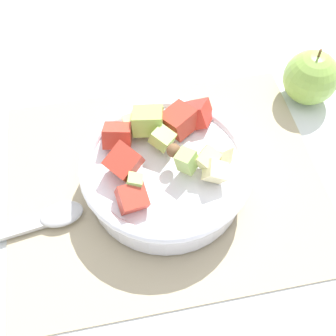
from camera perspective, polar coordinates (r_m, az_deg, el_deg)
The scene contains 5 objects.
ground_plane at distance 0.61m, azimuth -0.39°, elevation -1.90°, with size 2.40×2.40×0.00m, color silver.
placemat at distance 0.60m, azimuth -0.39°, elevation -1.74°, with size 0.42×0.35×0.01m, color tan.
salad_bowl at distance 0.57m, azimuth -0.06°, elevation -0.11°, with size 0.22×0.22×0.10m.
serving_spoon at distance 0.59m, azimuth -16.91°, elevation -6.80°, with size 0.19×0.05×0.01m.
whole_apple at distance 0.71m, azimuth 18.00°, elevation 11.08°, with size 0.08×0.08×0.09m.
Camera 1 is at (-0.06, -0.32, 0.51)m, focal length 47.07 mm.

